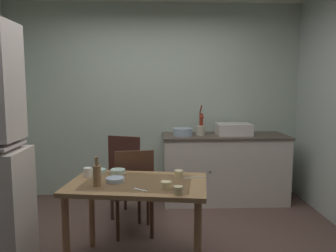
% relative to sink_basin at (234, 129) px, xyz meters
% --- Properties ---
extents(wall_back, '(4.10, 0.10, 2.65)m').
position_rel_sink_basin_xyz_m(wall_back, '(-1.04, 0.37, 0.35)').
color(wall_back, '#B7C9B9').
rests_on(wall_back, ground).
extents(counter_cabinet, '(1.63, 0.64, 0.89)m').
position_rel_sink_basin_xyz_m(counter_cabinet, '(-0.12, -0.00, -0.52)').
color(counter_cabinet, silver).
rests_on(counter_cabinet, ground).
extents(sink_basin, '(0.44, 0.34, 0.15)m').
position_rel_sink_basin_xyz_m(sink_basin, '(0.00, 0.00, 0.00)').
color(sink_basin, silver).
rests_on(sink_basin, counter_cabinet).
extents(hand_pump, '(0.05, 0.27, 0.39)m').
position_rel_sink_basin_xyz_m(hand_pump, '(-0.42, 0.05, 0.09)').
color(hand_pump, maroon).
rests_on(hand_pump, counter_cabinet).
extents(mixing_bowl_counter, '(0.25, 0.25, 0.10)m').
position_rel_sink_basin_xyz_m(mixing_bowl_counter, '(-0.68, -0.05, -0.03)').
color(mixing_bowl_counter, '#9EB2C6').
rests_on(mixing_bowl_counter, counter_cabinet).
extents(stoneware_crock, '(0.12, 0.12, 0.12)m').
position_rel_sink_basin_xyz_m(stoneware_crock, '(-0.44, -0.01, -0.02)').
color(stoneware_crock, beige).
rests_on(stoneware_crock, counter_cabinet).
extents(dining_table, '(1.23, 0.87, 0.74)m').
position_rel_sink_basin_xyz_m(dining_table, '(-1.18, -1.61, -0.33)').
color(dining_table, '#997249').
rests_on(dining_table, ground).
extents(chair_far_side, '(0.45, 0.45, 0.91)m').
position_rel_sink_basin_xyz_m(chair_far_side, '(-1.25, -1.02, -0.49)').
color(chair_far_side, '#4A2D1D').
rests_on(chair_far_side, ground).
extents(chair_by_counter, '(0.52, 0.52, 0.98)m').
position_rel_sink_basin_xyz_m(chair_by_counter, '(-1.34, -0.58, -0.45)').
color(chair_by_counter, '#452721').
rests_on(chair_by_counter, ground).
extents(serving_bowl_wide, '(0.15, 0.15, 0.03)m').
position_rel_sink_basin_xyz_m(serving_bowl_wide, '(-1.37, -1.59, -0.21)').
color(serving_bowl_wide, '#9EB2C6').
rests_on(serving_bowl_wide, dining_table).
extents(soup_bowl_small, '(0.15, 0.15, 0.03)m').
position_rel_sink_basin_xyz_m(soup_bowl_small, '(-1.56, -1.29, -0.21)').
color(soup_bowl_small, '#ADD1C1').
rests_on(soup_bowl_small, dining_table).
extents(sauce_dish, '(0.14, 0.14, 0.04)m').
position_rel_sink_basin_xyz_m(sauce_dish, '(-1.37, -1.33, -0.21)').
color(sauce_dish, '#ADD1C1').
rests_on(sauce_dish, dining_table).
extents(mug_tall, '(0.08, 0.08, 0.06)m').
position_rel_sink_basin_xyz_m(mug_tall, '(-0.82, -1.47, -0.20)').
color(mug_tall, beige).
rests_on(mug_tall, dining_table).
extents(mug_dark, '(0.08, 0.08, 0.08)m').
position_rel_sink_basin_xyz_m(mug_dark, '(-1.63, -1.42, -0.19)').
color(mug_dark, white).
rests_on(mug_dark, dining_table).
extents(teacup_cream, '(0.09, 0.09, 0.06)m').
position_rel_sink_basin_xyz_m(teacup_cream, '(-0.95, -1.79, -0.20)').
color(teacup_cream, beige).
rests_on(teacup_cream, dining_table).
extents(teacup_mint, '(0.07, 0.07, 0.06)m').
position_rel_sink_basin_xyz_m(teacup_mint, '(-0.86, -1.95, -0.20)').
color(teacup_mint, beige).
rests_on(teacup_mint, dining_table).
extents(glass_bottle, '(0.07, 0.07, 0.24)m').
position_rel_sink_basin_xyz_m(glass_bottle, '(-1.50, -1.71, -0.14)').
color(glass_bottle, olive).
rests_on(glass_bottle, dining_table).
extents(table_knife, '(0.18, 0.05, 0.00)m').
position_rel_sink_basin_xyz_m(table_knife, '(-0.70, -1.50, -0.23)').
color(table_knife, silver).
rests_on(table_knife, dining_table).
extents(teaspoon_near_bowl, '(0.11, 0.10, 0.00)m').
position_rel_sink_basin_xyz_m(teaspoon_near_bowl, '(-1.15, -1.83, -0.23)').
color(teaspoon_near_bowl, beige).
rests_on(teaspoon_near_bowl, dining_table).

